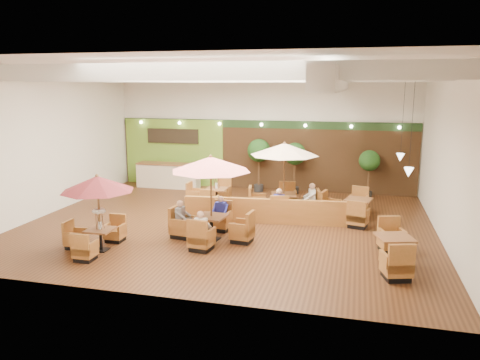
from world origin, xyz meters
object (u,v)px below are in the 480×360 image
(table_5, at_px, (350,209))
(diner_4, at_px, (311,196))
(table_0, at_px, (97,196))
(table_3, at_px, (211,195))
(booth_divider, at_px, (273,211))
(diner_1, at_px, (220,209))
(topiary_2, at_px, (369,162))
(diner_0, at_px, (201,226))
(table_2, at_px, (284,166))
(diner_2, at_px, (182,215))
(topiary_0, at_px, (259,153))
(service_counter, at_px, (168,176))
(topiary_1, at_px, (295,156))
(diner_3, at_px, (279,201))
(table_4, at_px, (394,251))
(table_1, at_px, (211,183))

(table_5, relative_size, diner_4, 3.44)
(table_0, bearing_deg, table_3, 73.63)
(booth_divider, height_order, diner_1, diner_1)
(topiary_2, distance_m, diner_0, 9.49)
(table_2, distance_m, diner_2, 4.61)
(table_5, distance_m, topiary_2, 3.87)
(booth_divider, bearing_deg, topiary_0, 102.25)
(table_2, bearing_deg, table_5, -12.77)
(service_counter, relative_size, diner_4, 3.76)
(table_3, xyz_separation_m, topiary_0, (1.36, 2.96, 1.37))
(topiary_1, bearing_deg, diner_3, -89.11)
(diner_2, bearing_deg, diner_4, 132.15)
(service_counter, bearing_deg, topiary_0, 2.62)
(topiary_1, bearing_deg, booth_divider, -91.03)
(topiary_1, relative_size, diner_4, 2.90)
(table_4, height_order, diner_2, diner_2)
(diner_2, bearing_deg, diner_1, 133.76)
(topiary_1, bearing_deg, topiary_2, 0.00)
(table_2, distance_m, topiary_2, 4.76)
(table_1, bearing_deg, topiary_0, 96.86)
(table_0, xyz_separation_m, topiary_1, (4.59, 8.84, 0.07))
(diner_0, bearing_deg, diner_1, 88.57)
(diner_3, bearing_deg, diner_1, -140.43)
(booth_divider, height_order, table_4, table_4)
(booth_divider, distance_m, table_3, 3.47)
(table_2, relative_size, topiary_2, 1.35)
(table_2, xyz_separation_m, topiary_1, (-0.07, 3.55, -0.15))
(table_4, bearing_deg, booth_divider, 125.08)
(table_3, bearing_deg, topiary_0, 65.17)
(table_3, relative_size, table_4, 0.85)
(diner_3, bearing_deg, table_4, -43.64)
(service_counter, xyz_separation_m, table_3, (3.02, -2.76, -0.14))
(topiary_1, bearing_deg, topiary_0, 180.00)
(diner_1, distance_m, diner_4, 3.75)
(table_1, height_order, topiary_0, table_1)
(topiary_0, height_order, diner_4, topiary_0)
(booth_divider, relative_size, diner_1, 8.86)
(booth_divider, distance_m, topiary_2, 5.98)
(table_0, distance_m, topiary_2, 11.80)
(table_5, bearing_deg, service_counter, 171.89)
(table_5, xyz_separation_m, diner_0, (-4.20, -4.47, 0.37))
(diner_0, xyz_separation_m, diner_4, (2.75, 4.54, 0.02))
(table_1, relative_size, diner_4, 3.41)
(table_4, distance_m, topiary_2, 7.99)
(booth_divider, xyz_separation_m, table_3, (-2.91, 1.90, 0.00))
(table_0, bearing_deg, diner_4, 41.78)
(service_counter, bearing_deg, diner_1, -53.59)
(diner_0, bearing_deg, topiary_2, 57.42)
(table_1, relative_size, diner_2, 3.58)
(diner_0, distance_m, diner_3, 3.93)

